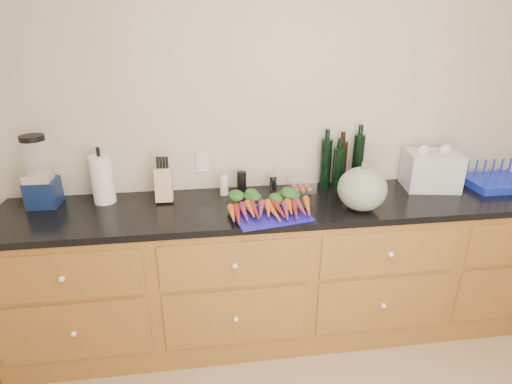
{
  "coord_description": "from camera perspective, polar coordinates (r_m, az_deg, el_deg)",
  "views": [
    {
      "loc": [
        -0.59,
        -0.88,
        1.92
      ],
      "look_at": [
        -0.3,
        1.2,
        1.06
      ],
      "focal_mm": 28.0,
      "sensor_mm": 36.0,
      "label": 1
    }
  ],
  "objects": [
    {
      "name": "wall_back",
      "position": [
        2.65,
        5.32,
        8.6
      ],
      "size": [
        4.1,
        0.05,
        2.6
      ],
      "primitive_type": "cube",
      "color": "beige",
      "rests_on": "ground"
    },
    {
      "name": "cabinets",
      "position": [
        2.69,
        6.24,
        -10.99
      ],
      "size": [
        3.6,
        0.64,
        0.9
      ],
      "color": "brown",
      "rests_on": "ground"
    },
    {
      "name": "countertop",
      "position": [
        2.47,
        6.67,
        -1.78
      ],
      "size": [
        3.64,
        0.62,
        0.04
      ],
      "primitive_type": "cube",
      "color": "black",
      "rests_on": "cabinets"
    },
    {
      "name": "cutting_board",
      "position": [
        2.27,
        1.97,
        -3.15
      ],
      "size": [
        0.46,
        0.38,
        0.01
      ],
      "primitive_type": "cube",
      "rotation": [
        0.0,
        0.0,
        0.18
      ],
      "color": "#191598",
      "rests_on": "countertop"
    },
    {
      "name": "carrots",
      "position": [
        2.29,
        1.83,
        -2.07
      ],
      "size": [
        0.47,
        0.32,
        0.06
      ],
      "color": "#C65917",
      "rests_on": "cutting_board"
    },
    {
      "name": "squash",
      "position": [
        2.38,
        14.93,
        0.43
      ],
      "size": [
        0.28,
        0.28,
        0.25
      ],
      "primitive_type": "ellipsoid",
      "color": "slate",
      "rests_on": "countertop"
    },
    {
      "name": "blender_appliance",
      "position": [
        2.65,
        -28.51,
        2.06
      ],
      "size": [
        0.17,
        0.17,
        0.43
      ],
      "color": "#0E1E44",
      "rests_on": "countertop"
    },
    {
      "name": "paper_towel",
      "position": [
        2.56,
        -21.11,
        1.67
      ],
      "size": [
        0.13,
        0.13,
        0.29
      ],
      "primitive_type": "cylinder",
      "color": "white",
      "rests_on": "countertop"
    },
    {
      "name": "knife_block",
      "position": [
        2.5,
        -13.02,
        1.04
      ],
      "size": [
        0.1,
        0.1,
        0.2
      ],
      "primitive_type": "cube",
      "color": "tan",
      "rests_on": "countertop"
    },
    {
      "name": "grinder_salt",
      "position": [
        2.54,
        -4.59,
        0.92
      ],
      "size": [
        0.05,
        0.05,
        0.12
      ],
      "primitive_type": "cylinder",
      "color": "white",
      "rests_on": "countertop"
    },
    {
      "name": "grinder_pepper",
      "position": [
        2.54,
        -2.06,
        1.32
      ],
      "size": [
        0.06,
        0.06,
        0.15
      ],
      "primitive_type": "cylinder",
      "color": "black",
      "rests_on": "countertop"
    },
    {
      "name": "canister_chrome",
      "position": [
        2.57,
        2.44,
        1.17
      ],
      "size": [
        0.05,
        0.05,
        0.11
      ],
      "primitive_type": "cylinder",
      "color": "silver",
      "rests_on": "countertop"
    },
    {
      "name": "tomato_box",
      "position": [
        2.61,
        6.58,
        0.92
      ],
      "size": [
        0.16,
        0.13,
        0.08
      ],
      "primitive_type": "cube",
      "color": "white",
      "rests_on": "countertop"
    },
    {
      "name": "bottles",
      "position": [
        2.68,
        12.05,
        3.9
      ],
      "size": [
        0.29,
        0.15,
        0.35
      ],
      "color": "black",
      "rests_on": "countertop"
    },
    {
      "name": "grocery_bag",
      "position": [
        2.87,
        23.72,
        2.87
      ],
      "size": [
        0.37,
        0.32,
        0.24
      ],
      "primitive_type": null,
      "rotation": [
        0.0,
        0.0,
        -0.19
      ],
      "color": "white",
      "rests_on": "countertop"
    },
    {
      "name": "dish_rack",
      "position": [
        3.13,
        31.15,
        1.4
      ],
      "size": [
        0.4,
        0.32,
        0.16
      ],
      "color": "#152AC0",
      "rests_on": "countertop"
    }
  ]
}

